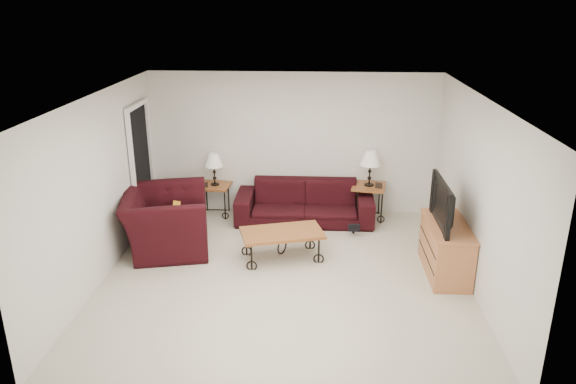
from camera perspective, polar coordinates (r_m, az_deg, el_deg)
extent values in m
plane|color=beige|center=(7.67, -0.30, -8.84)|extent=(5.00, 5.00, 0.00)
cube|color=silver|center=(9.54, 0.61, 5.07)|extent=(5.00, 0.02, 2.50)
cube|color=silver|center=(4.88, -2.16, -9.98)|extent=(5.00, 0.02, 2.50)
cube|color=silver|center=(7.71, -19.19, 0.35)|extent=(0.02, 5.00, 2.50)
cube|color=silver|center=(7.44, 19.29, -0.38)|extent=(0.02, 5.00, 2.50)
plane|color=white|center=(6.83, -0.34, 9.90)|extent=(5.00, 5.00, 0.00)
cube|color=black|center=(9.24, -15.15, 2.40)|extent=(0.08, 0.94, 2.04)
imported|color=black|center=(9.35, 1.75, -1.08)|extent=(2.35, 0.92, 0.69)
cube|color=brown|center=(9.71, -7.61, -0.83)|extent=(0.56, 0.56, 0.57)
cube|color=brown|center=(9.57, 8.42, -1.03)|extent=(0.64, 0.64, 0.61)
cube|color=black|center=(9.48, -8.75, 0.75)|extent=(0.11, 0.03, 0.09)
cube|color=black|center=(9.33, 9.52, 0.68)|extent=(0.12, 0.06, 0.10)
cube|color=brown|center=(8.05, -0.63, -5.60)|extent=(1.31, 0.94, 0.44)
imported|color=black|center=(8.50, -12.69, -2.96)|extent=(1.50, 1.63, 0.91)
cube|color=orange|center=(8.39, -11.83, -2.72)|extent=(0.19, 0.43, 0.41)
cube|color=#C7784A|center=(7.91, 16.23, -5.76)|extent=(0.51, 1.22, 0.73)
imported|color=black|center=(7.65, 16.57, -1.13)|extent=(0.14, 1.10, 0.63)
ellipsoid|color=black|center=(8.95, 6.93, -3.30)|extent=(0.34, 0.29, 0.37)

